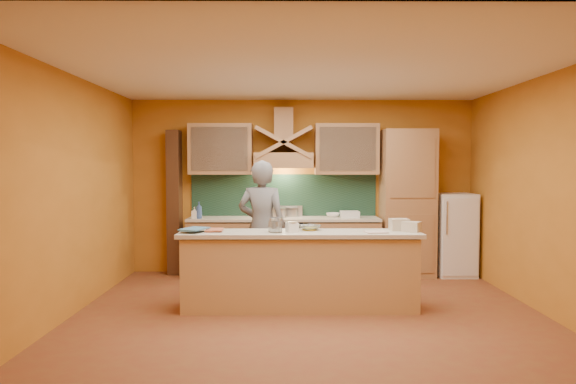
{
  "coord_description": "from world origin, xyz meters",
  "views": [
    {
      "loc": [
        -0.28,
        -5.85,
        1.75
      ],
      "look_at": [
        -0.24,
        0.9,
        1.39
      ],
      "focal_mm": 32.0,
      "sensor_mm": 36.0,
      "label": 1
    }
  ],
  "objects_px": {
    "stove": "(284,247)",
    "kitchen_scale": "(292,227)",
    "mixing_bowl": "(310,228)",
    "fridge": "(454,234)",
    "person": "(262,227)"
  },
  "relations": [
    {
      "from": "stove",
      "to": "mixing_bowl",
      "type": "xyz_separation_m",
      "value": [
        0.32,
        -1.76,
        0.53
      ]
    },
    {
      "from": "stove",
      "to": "person",
      "type": "bearing_deg",
      "value": -103.95
    },
    {
      "from": "kitchen_scale",
      "to": "mixing_bowl",
      "type": "distance_m",
      "value": 0.27
    },
    {
      "from": "stove",
      "to": "kitchen_scale",
      "type": "height_order",
      "value": "kitchen_scale"
    },
    {
      "from": "person",
      "to": "mixing_bowl",
      "type": "distance_m",
      "value": 0.86
    },
    {
      "from": "person",
      "to": "kitchen_scale",
      "type": "height_order",
      "value": "person"
    },
    {
      "from": "stove",
      "to": "fridge",
      "type": "distance_m",
      "value": 2.71
    },
    {
      "from": "person",
      "to": "kitchen_scale",
      "type": "bearing_deg",
      "value": 128.38
    },
    {
      "from": "fridge",
      "to": "person",
      "type": "bearing_deg",
      "value": -158.67
    },
    {
      "from": "person",
      "to": "mixing_bowl",
      "type": "xyz_separation_m",
      "value": [
        0.61,
        -0.59,
        0.07
      ]
    },
    {
      "from": "fridge",
      "to": "person",
      "type": "xyz_separation_m",
      "value": [
        -2.99,
        -1.17,
        0.26
      ]
    },
    {
      "from": "person",
      "to": "mixing_bowl",
      "type": "height_order",
      "value": "person"
    },
    {
      "from": "stove",
      "to": "kitchen_scale",
      "type": "relative_size",
      "value": 6.88
    },
    {
      "from": "fridge",
      "to": "kitchen_scale",
      "type": "distance_m",
      "value": 3.25
    },
    {
      "from": "stove",
      "to": "mixing_bowl",
      "type": "relative_size",
      "value": 3.42
    }
  ]
}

